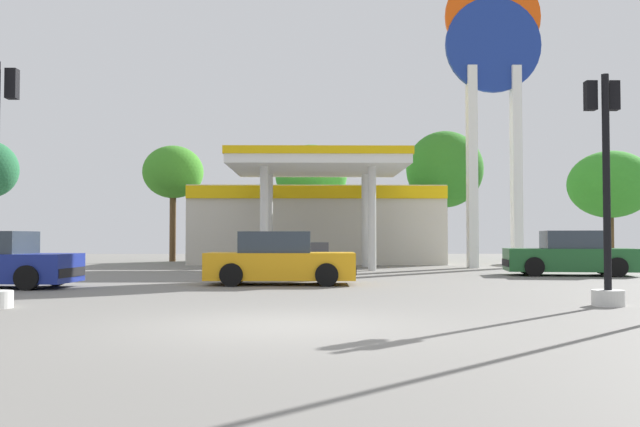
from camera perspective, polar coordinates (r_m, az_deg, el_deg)
name	(u,v)px	position (r m, az deg, el deg)	size (l,w,h in m)	color
ground_plane	(281,326)	(10.40, -3.21, -9.20)	(90.00, 90.00, 0.00)	slate
gas_station	(316,222)	(35.14, -0.30, -0.67)	(12.27, 13.28, 4.76)	beige
station_pole_sign	(493,76)	(31.56, 14.07, 10.94)	(4.16, 0.56, 13.01)	white
car_1	(280,260)	(19.33, -3.32, -3.88)	(4.13, 1.93, 1.47)	black
car_2	(570,255)	(25.36, 19.89, -3.24)	(4.50, 2.43, 1.54)	black
traffic_signal_2	(606,209)	(14.39, 22.45, 0.38)	(0.65, 0.66, 4.45)	silver
tree_1	(173,173)	(38.70, -11.99, 3.30)	(3.29, 3.29, 6.32)	brown
tree_2	(311,176)	(37.62, -0.73, 3.11)	(3.89, 3.89, 6.33)	brown
tree_3	(445,170)	(37.81, 10.21, 3.58)	(4.10, 4.10, 7.01)	brown
tree_4	(610,185)	(41.50, 22.78, 2.21)	(4.61, 4.61, 6.09)	brown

